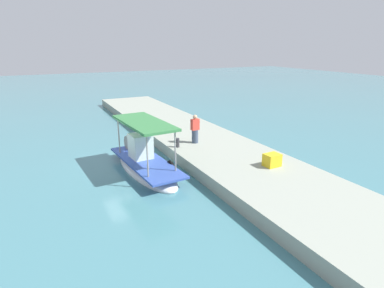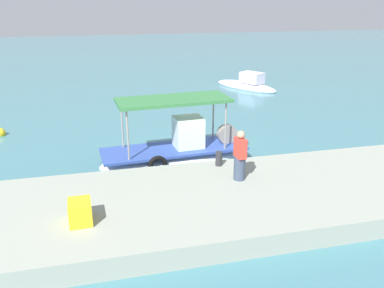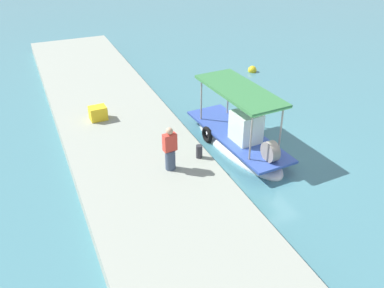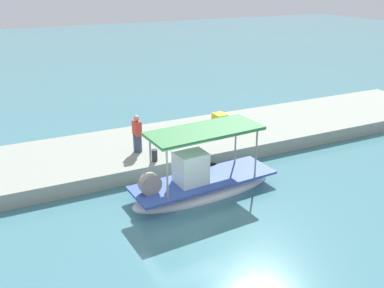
# 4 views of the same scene
# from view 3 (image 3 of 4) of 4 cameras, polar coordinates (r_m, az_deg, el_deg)

# --- Properties ---
(ground_plane) EXTENTS (120.00, 120.00, 0.00)m
(ground_plane) POSITION_cam_3_polar(r_m,az_deg,el_deg) (17.24, 9.87, -1.88)
(ground_plane) COLOR teal
(dock_quay) EXTENTS (36.00, 5.01, 0.62)m
(dock_quay) POSITION_cam_3_polar(r_m,az_deg,el_deg) (15.29, -5.81, -4.73)
(dock_quay) COLOR #969D8F
(dock_quay) RESTS_ON ground_plane
(main_fishing_boat) EXTENTS (6.07, 2.22, 2.93)m
(main_fishing_boat) POSITION_cam_3_polar(r_m,az_deg,el_deg) (17.67, 6.25, 0.83)
(main_fishing_boat) COLOR white
(main_fishing_boat) RESTS_ON ground_plane
(fisherman_near_bollard) EXTENTS (0.41, 0.49, 1.66)m
(fisherman_near_bollard) POSITION_cam_3_polar(r_m,az_deg,el_deg) (14.83, -2.99, -0.90)
(fisherman_near_bollard) COLOR #3B495F
(fisherman_near_bollard) RESTS_ON dock_quay
(mooring_bollard) EXTENTS (0.24, 0.24, 0.51)m
(mooring_bollard) POSITION_cam_3_polar(r_m,az_deg,el_deg) (15.73, 0.98, -1.02)
(mooring_bollard) COLOR #2D2D33
(mooring_bollard) RESTS_ON dock_quay
(cargo_crate) EXTENTS (0.62, 0.76, 0.60)m
(cargo_crate) POSITION_cam_3_polar(r_m,az_deg,el_deg) (18.96, -12.60, 4.10)
(cargo_crate) COLOR yellow
(cargo_crate) RESTS_ON dock_quay
(marker_buoy) EXTENTS (0.52, 0.52, 0.52)m
(marker_buoy) POSITION_cam_3_polar(r_m,az_deg,el_deg) (26.13, 8.16, 9.88)
(marker_buoy) COLOR yellow
(marker_buoy) RESTS_ON ground_plane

